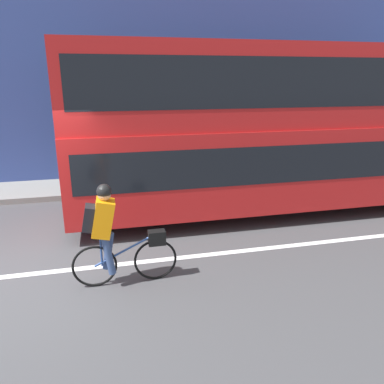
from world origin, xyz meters
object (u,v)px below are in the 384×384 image
Objects in this scene: street_sign_post at (340,124)px; bus at (282,122)px; trash_bin at (291,159)px; cyclist_on_bike at (112,232)px.

bus is at bearing -142.66° from street_sign_post.
street_sign_post is at bearing 37.34° from bus.
bus is 10.52× the size of trash_bin.
trash_bin is (1.63, 2.46, -1.45)m from bus.
cyclist_on_bike is 0.59× the size of street_sign_post.
cyclist_on_bike is (-3.95, -2.71, -1.18)m from bus.
cyclist_on_bike is at bearing -137.23° from trash_bin.
bus reaches higher than street_sign_post.
bus reaches higher than cyclist_on_bike.
street_sign_post is (7.17, 5.16, 0.78)m from cyclist_on_bike.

